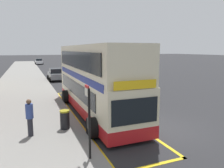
{
  "coord_description": "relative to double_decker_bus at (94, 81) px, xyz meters",
  "views": [
    {
      "loc": [
        -6.54,
        -9.14,
        4.14
      ],
      "look_at": [
        -0.82,
        4.98,
        1.66
      ],
      "focal_mm": 34.08,
      "sensor_mm": 36.0,
      "label": 1
    }
  ],
  "objects": [
    {
      "name": "ground_plane",
      "position": [
        2.46,
        27.9,
        -2.07
      ],
      "size": [
        260.0,
        260.0,
        0.0
      ],
      "primitive_type": "plane",
      "color": "#28282B"
    },
    {
      "name": "pavement_near",
      "position": [
        -4.54,
        27.9,
        -2.0
      ],
      "size": [
        6.0,
        76.0,
        0.14
      ],
      "primitive_type": "cube",
      "color": "gray",
      "rests_on": "ground"
    },
    {
      "name": "double_decker_bus",
      "position": [
        0.0,
        0.0,
        0.0
      ],
      "size": [
        3.17,
        11.46,
        4.4
      ],
      "color": "beige",
      "rests_on": "ground"
    },
    {
      "name": "bus_bay_markings",
      "position": [
        -0.05,
        -0.06,
        -2.06
      ],
      "size": [
        2.99,
        14.49,
        0.01
      ],
      "color": "gold",
      "rests_on": "ground"
    },
    {
      "name": "bus_stop_sign",
      "position": [
        -2.08,
        -6.05,
        -0.33
      ],
      "size": [
        0.09,
        0.51,
        2.71
      ],
      "color": "black",
      "rests_on": "pavement_near"
    },
    {
      "name": "parked_car_white_across",
      "position": [
        -0.67,
        49.63,
        -1.27
      ],
      "size": [
        2.09,
        4.2,
        1.62
      ],
      "rotation": [
        0.0,
        0.0,
        -0.0
      ],
      "color": "silver",
      "rests_on": "ground"
    },
    {
      "name": "parked_car_navy_far",
      "position": [
        7.27,
        21.45,
        -1.27
      ],
      "size": [
        2.09,
        4.2,
        1.62
      ],
      "rotation": [
        0.0,
        0.0,
        0.05
      ],
      "color": "navy",
      "rests_on": "ground"
    },
    {
      "name": "parked_car_grey_ahead",
      "position": [
        -0.42,
        16.06,
        -1.27
      ],
      "size": [
        2.09,
        4.2,
        1.62
      ],
      "rotation": [
        0.0,
        0.0,
        0.01
      ],
      "color": "slate",
      "rests_on": "ground"
    },
    {
      "name": "pedestrian_further_back",
      "position": [
        -4.07,
        -3.06,
        -0.96
      ],
      "size": [
        0.34,
        0.34,
        1.76
      ],
      "color": "#26262D",
      "rests_on": "pavement_near"
    },
    {
      "name": "litter_bin",
      "position": [
        -2.42,
        -2.74,
        -1.44
      ],
      "size": [
        0.5,
        0.5,
        0.96
      ],
      "color": "black",
      "rests_on": "pavement_near"
    }
  ]
}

